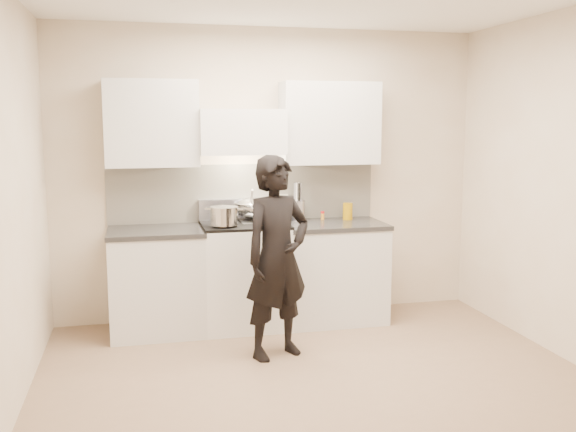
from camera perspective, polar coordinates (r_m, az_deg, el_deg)
The scene contains 11 objects.
ground_plane at distance 4.71m, azimuth 2.87°, elevation -14.66°, with size 4.00×4.00×0.00m, color #846952.
room_shell at distance 4.68m, azimuth 1.07°, elevation 5.39°, with size 4.04×3.54×2.70m.
stove at distance 5.82m, azimuth -3.84°, elevation -5.20°, with size 0.76×0.65×0.96m.
counter_right at distance 6.01m, azimuth 4.02°, elevation -4.90°, with size 0.92×0.67×0.92m.
counter_left at distance 5.76m, azimuth -11.56°, elevation -5.66°, with size 0.82×0.67×0.92m.
wok at distance 5.87m, azimuth -3.00°, elevation 0.74°, with size 0.38×0.47×0.30m.
stock_pot at distance 5.54m, azimuth -5.70°, elevation 0.02°, with size 0.32×0.31×0.16m.
utensil_crock at distance 6.01m, azimuth 0.87°, elevation 0.63°, with size 0.13×0.13×0.36m.
spice_jar at distance 6.08m, azimuth 3.09°, elevation 0.06°, with size 0.04×0.04×0.08m.
oil_glass at distance 6.09m, azimuth 5.33°, elevation 0.42°, with size 0.09×0.09×0.16m.
person at distance 5.00m, azimuth -0.97°, elevation -3.70°, with size 0.58×0.38×1.59m, color black.
Camera 1 is at (-1.21, -4.16, 1.85)m, focal length 40.00 mm.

